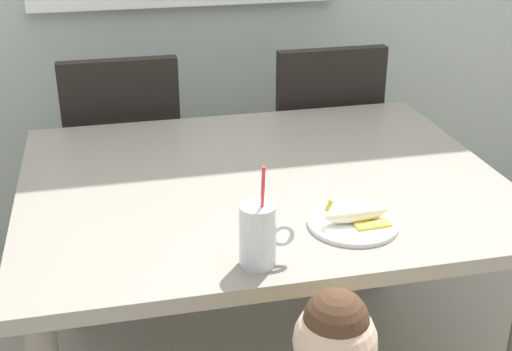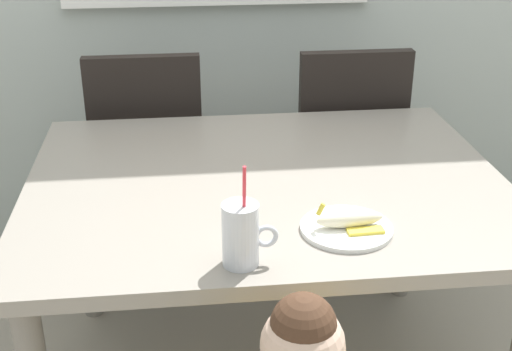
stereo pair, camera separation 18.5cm
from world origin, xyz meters
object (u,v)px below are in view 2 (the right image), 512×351
(peeled_banana, at_px, (351,219))
(milk_cup, at_px, (241,238))
(snack_plate, at_px, (346,228))
(dining_chair_right, at_px, (344,146))
(dining_chair_left, at_px, (149,152))
(dining_table, at_px, (266,206))

(peeled_banana, bearing_deg, milk_cup, -156.66)
(milk_cup, distance_m, snack_plate, 0.31)
(milk_cup, relative_size, snack_plate, 1.10)
(dining_chair_right, xyz_separation_m, milk_cup, (-0.53, -1.18, 0.28))
(dining_chair_left, height_order, milk_cup, milk_cup)
(dining_table, distance_m, dining_chair_right, 0.84)
(dining_chair_right, bearing_deg, snack_plate, 76.48)
(dining_table, relative_size, milk_cup, 5.45)
(dining_chair_left, distance_m, dining_chair_right, 0.78)
(peeled_banana, bearing_deg, dining_chair_left, 116.44)
(milk_cup, bearing_deg, snack_plate, 24.32)
(dining_chair_left, relative_size, milk_cup, 3.81)
(dining_chair_left, height_order, peeled_banana, dining_chair_left)
(snack_plate, xyz_separation_m, peeled_banana, (0.01, -0.00, 0.03))
(dining_chair_left, bearing_deg, milk_cup, 102.00)
(dining_chair_right, relative_size, milk_cup, 3.81)
(dining_table, distance_m, dining_chair_left, 0.85)
(dining_chair_right, bearing_deg, dining_table, 60.47)
(dining_table, height_order, milk_cup, milk_cup)
(dining_chair_left, bearing_deg, snack_plate, 116.09)
(snack_plate, height_order, peeled_banana, peeled_banana)
(milk_cup, bearing_deg, dining_chair_left, 102.00)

